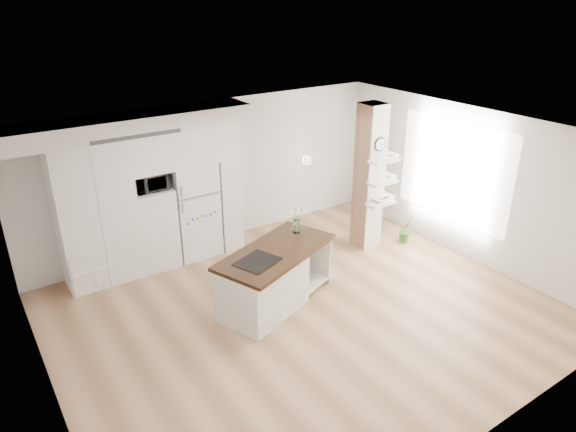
% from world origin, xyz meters
% --- Properties ---
extents(floor, '(7.00, 6.00, 0.01)m').
position_xyz_m(floor, '(0.00, 0.00, 0.00)').
color(floor, tan).
rests_on(floor, ground).
extents(room, '(7.04, 6.04, 2.72)m').
position_xyz_m(room, '(0.00, 0.00, 1.86)').
color(room, white).
rests_on(room, ground).
extents(cabinet_wall, '(4.00, 0.71, 2.70)m').
position_xyz_m(cabinet_wall, '(-1.45, 2.67, 1.51)').
color(cabinet_wall, white).
rests_on(cabinet_wall, floor).
extents(refrigerator, '(0.78, 0.69, 1.75)m').
position_xyz_m(refrigerator, '(-0.53, 2.68, 0.88)').
color(refrigerator, white).
rests_on(refrigerator, floor).
extents(column, '(0.69, 0.90, 2.70)m').
position_xyz_m(column, '(2.38, 1.13, 1.35)').
color(column, silver).
rests_on(column, floor).
extents(window, '(0.00, 2.40, 2.40)m').
position_xyz_m(window, '(3.48, 0.30, 1.50)').
color(window, white).
rests_on(window, room).
extents(pendant_light, '(0.12, 0.12, 0.10)m').
position_xyz_m(pendant_light, '(1.70, 0.15, 2.12)').
color(pendant_light, white).
rests_on(pendant_light, room).
extents(kitchen_island, '(2.17, 1.57, 1.46)m').
position_xyz_m(kitchen_island, '(-0.38, 0.44, 0.46)').
color(kitchen_island, white).
rests_on(kitchen_island, floor).
extents(bookshelf, '(0.61, 0.37, 0.71)m').
position_xyz_m(bookshelf, '(-2.45, 2.50, 0.31)').
color(bookshelf, white).
rests_on(bookshelf, floor).
extents(floor_plant_a, '(0.29, 0.24, 0.49)m').
position_xyz_m(floor_plant_a, '(3.00, 0.84, 0.25)').
color(floor_plant_a, '#3C8033').
rests_on(floor_plant_a, floor).
extents(floor_plant_b, '(0.28, 0.28, 0.44)m').
position_xyz_m(floor_plant_b, '(2.56, 1.34, 0.22)').
color(floor_plant_b, '#3C8033').
rests_on(floor_plant_b, floor).
extents(microwave, '(0.54, 0.37, 0.30)m').
position_xyz_m(microwave, '(-1.27, 2.62, 1.57)').
color(microwave, '#2D2D2D').
rests_on(microwave, cabinet_wall).
extents(shelf_plant, '(0.27, 0.23, 0.30)m').
position_xyz_m(shelf_plant, '(2.63, 1.30, 1.52)').
color(shelf_plant, '#3C8033').
rests_on(shelf_plant, column).
extents(decor_bowl, '(0.22, 0.22, 0.05)m').
position_xyz_m(decor_bowl, '(2.30, 0.90, 1.00)').
color(decor_bowl, white).
rests_on(decor_bowl, column).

